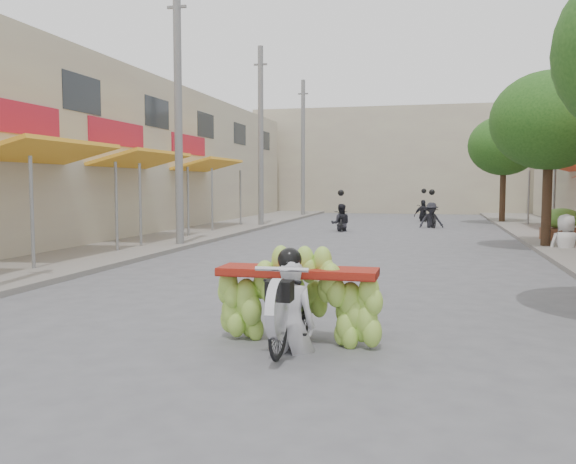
{
  "coord_description": "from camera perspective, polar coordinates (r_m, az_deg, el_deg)",
  "views": [
    {
      "loc": [
        2.15,
        -5.29,
        1.95
      ],
      "look_at": [
        -0.35,
        5.13,
        1.1
      ],
      "focal_mm": 38.0,
      "sensor_mm": 36.0,
      "label": 1
    }
  ],
  "objects": [
    {
      "name": "sidewalk_left",
      "position": [
        22.34,
        -10.75,
        -0.4
      ],
      "size": [
        4.0,
        60.0,
        0.12
      ],
      "primitive_type": "cube",
      "color": "gray",
      "rests_on": "ground"
    },
    {
      "name": "utility_pole_back",
      "position": [
        36.15,
        1.41,
        7.82
      ],
      "size": [
        0.6,
        0.24,
        8.0
      ],
      "color": "slate",
      "rests_on": "ground"
    },
    {
      "name": "ground",
      "position": [
        6.04,
        -8.44,
        -14.36
      ],
      "size": [
        120.0,
        120.0,
        0.0
      ],
      "primitive_type": "plane",
      "color": "#5C5C61",
      "rests_on": "ground"
    },
    {
      "name": "street_tree_far",
      "position": [
        31.51,
        19.55,
        7.61
      ],
      "size": [
        3.4,
        3.4,
        5.25
      ],
      "color": "#3A2719",
      "rests_on": "ground"
    },
    {
      "name": "bg_motorbike_b",
      "position": [
        27.77,
        13.29,
        2.2
      ],
      "size": [
        1.16,
        1.56,
        1.95
      ],
      "color": "black",
      "rests_on": "ground"
    },
    {
      "name": "bg_motorbike_a",
      "position": [
        25.18,
        4.96,
        1.85
      ],
      "size": [
        0.86,
        1.49,
        1.95
      ],
      "color": "black",
      "rests_on": "ground"
    },
    {
      "name": "pedestrian",
      "position": [
        19.23,
        24.62,
        1.55
      ],
      "size": [
        1.02,
        0.68,
        1.94
      ],
      "rotation": [
        0.0,
        0.0,
        3.27
      ],
      "color": "silver",
      "rests_on": "ground"
    },
    {
      "name": "utility_pole_far",
      "position": [
        27.43,
        -2.57,
        8.87
      ],
      "size": [
        0.6,
        0.24,
        8.0
      ],
      "color": "slate",
      "rests_on": "ground"
    },
    {
      "name": "produce_crate_far",
      "position": [
        21.71,
        24.21,
        0.87
      ],
      "size": [
        1.2,
        0.88,
        1.16
      ],
      "color": "brown",
      "rests_on": "ground"
    },
    {
      "name": "shophouse_row_left",
      "position": [
        23.92,
        -22.92,
        6.69
      ],
      "size": [
        9.77,
        40.0,
        6.0
      ],
      "color": "#B3A88E",
      "rests_on": "ground"
    },
    {
      "name": "bg_motorbike_c",
      "position": [
        32.33,
        12.57,
        2.42
      ],
      "size": [
        1.06,
        1.59,
        1.95
      ],
      "color": "black",
      "rests_on": "ground"
    },
    {
      "name": "banana_motorbike",
      "position": [
        7.27,
        0.55,
        -5.49
      ],
      "size": [
        2.2,
        1.79,
        2.03
      ],
      "color": "black",
      "rests_on": "ground"
    },
    {
      "name": "street_tree_mid",
      "position": [
        19.65,
        23.27,
        9.52
      ],
      "size": [
        3.4,
        3.4,
        5.25
      ],
      "color": "#3A2719",
      "rests_on": "ground"
    },
    {
      "name": "utility_pole_mid",
      "position": [
        18.98,
        -10.23,
        10.74
      ],
      "size": [
        0.6,
        0.24,
        8.0
      ],
      "color": "slate",
      "rests_on": "ground"
    },
    {
      "name": "far_building",
      "position": [
        43.37,
        10.7,
        6.5
      ],
      "size": [
        20.0,
        6.0,
        7.0
      ],
      "primitive_type": "cube",
      "color": "#B3A88E",
      "rests_on": "ground"
    }
  ]
}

